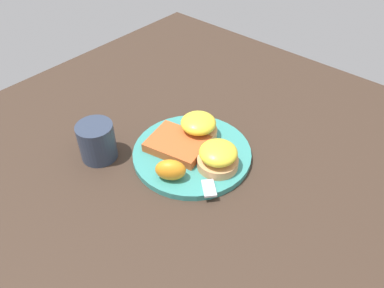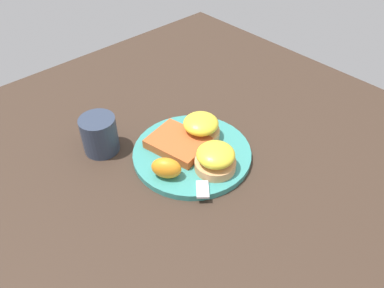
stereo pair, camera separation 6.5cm
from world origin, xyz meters
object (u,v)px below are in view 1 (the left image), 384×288
sandwich_benedict_left (218,157)px  orange_wedge (171,170)px  sandwich_benedict_right (198,127)px  cup (97,141)px  fork (203,164)px  hashbrown_patty (178,144)px

sandwich_benedict_left → orange_wedge: sandwich_benedict_left is taller
sandwich_benedict_right → cup: 0.22m
cup → orange_wedge: bearing=-165.7°
sandwich_benedict_right → fork: 0.09m
sandwich_benedict_left → fork: bearing=30.8°
hashbrown_patty → orange_wedge: bearing=124.1°
fork → cup: 0.23m
orange_wedge → hashbrown_patty: bearing=-55.9°
hashbrown_patty → sandwich_benedict_right: bearing=-99.2°
hashbrown_patty → cup: 0.17m
sandwich_benedict_right → orange_wedge: size_ratio=1.39×
hashbrown_patty → fork: bearing=176.6°
sandwich_benedict_left → fork: 0.04m
sandwich_benedict_left → cup: 0.25m
orange_wedge → fork: 0.08m
orange_wedge → cup: cup is taller
sandwich_benedict_right → cup: (0.13, 0.18, 0.00)m
fork → cup: (0.19, 0.11, 0.02)m
sandwich_benedict_left → sandwich_benedict_right: same height
sandwich_benedict_right → cup: bearing=53.7°
sandwich_benedict_right → hashbrown_patty: size_ratio=0.70×
hashbrown_patty → fork: (-0.08, 0.00, -0.01)m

